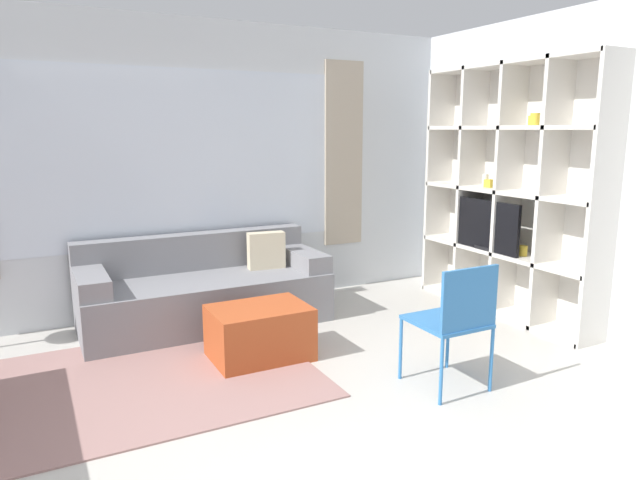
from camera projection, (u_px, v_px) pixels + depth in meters
name	position (u px, v px, depth m)	size (l,w,h in m)	color
ground_plane	(334.00, 472.00, 2.89)	(16.00, 16.00, 0.00)	beige
wall_back	(178.00, 168.00, 5.25)	(6.88, 0.11, 2.70)	silver
wall_right	(531.00, 169.00, 5.23)	(0.07, 4.17, 2.70)	silver
area_rug	(100.00, 389.00, 3.80)	(2.87, 1.72, 0.01)	gray
shelving_unit	(510.00, 193.00, 5.25)	(0.35, 2.01, 2.30)	silver
couch_main	(205.00, 292.00, 5.08)	(2.12, 0.87, 0.77)	gray
ottoman	(260.00, 333.00, 4.30)	(0.72, 0.52, 0.40)	#B74C23
folding_chair	(456.00, 316.00, 3.71)	(0.44, 0.46, 0.86)	#3375B7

